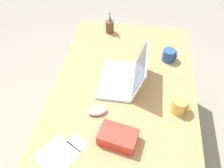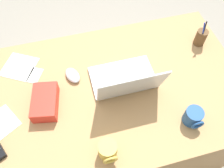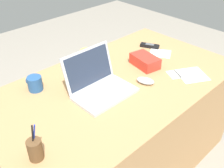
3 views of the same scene
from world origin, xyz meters
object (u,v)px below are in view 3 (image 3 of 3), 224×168
computer_mouse (145,81)px  pen_holder (35,149)px  laptop (100,85)px  coffee_mug_white (35,83)px  coffee_mug_tall (86,56)px  cordless_phone (150,46)px  snack_bag (145,61)px

computer_mouse → pen_holder: (-0.78, -0.05, 0.03)m
laptop → coffee_mug_white: (-0.25, 0.28, -0.01)m
computer_mouse → coffee_mug_tall: size_ratio=1.15×
laptop → computer_mouse: size_ratio=3.12×
cordless_phone → pen_holder: 1.24m
cordless_phone → computer_mouse: bearing=-143.7°
computer_mouse → pen_holder: 0.78m
coffee_mug_white → coffee_mug_tall: coffee_mug_tall is taller
coffee_mug_white → snack_bag: coffee_mug_white is taller
laptop → coffee_mug_tall: bearing=61.9°
computer_mouse → pen_holder: pen_holder is taller
computer_mouse → snack_bag: size_ratio=0.57×
coffee_mug_tall → snack_bag: 0.40m
computer_mouse → coffee_mug_tall: coffee_mug_tall is taller
cordless_phone → pen_holder: (-1.18, -0.35, 0.04)m
laptop → coffee_mug_tall: laptop is taller
coffee_mug_white → coffee_mug_tall: bearing=6.9°
laptop → coffee_mug_white: bearing=132.0°
cordless_phone → laptop: bearing=-165.3°
cordless_phone → snack_bag: snack_bag is taller
pen_holder → computer_mouse: bearing=3.9°
computer_mouse → snack_bag: bearing=22.5°
cordless_phone → pen_holder: bearing=-163.5°
coffee_mug_white → pen_holder: size_ratio=0.54×
laptop → pen_holder: size_ratio=1.93×
computer_mouse → coffee_mug_white: coffee_mug_white is taller
coffee_mug_tall → computer_mouse: bearing=-79.5°
coffee_mug_white → snack_bag: size_ratio=0.50×
snack_bag → cordless_phone: bearing=32.6°
coffee_mug_tall → cordless_phone: bearing=-17.9°
cordless_phone → snack_bag: size_ratio=0.77×
laptop → pen_holder: laptop is taller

